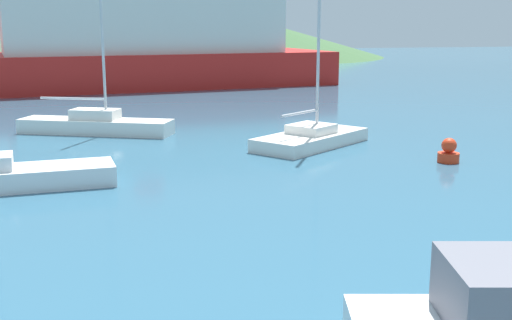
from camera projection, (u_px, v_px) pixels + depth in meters
The scene contains 6 objects.
sailboat_inner at pixel (311, 136), 25.43m from camera, with size 5.50×4.90×10.01m.
sailboat_outer at pixel (96, 123), 28.31m from camera, with size 6.84×4.21×8.82m.
ferry_distant at pixel (144, 48), 49.36m from camera, with size 30.17×13.85×8.33m.
buoy_marker at pixel (449, 152), 22.47m from camera, with size 0.75×0.75×0.87m.
hill_west at pixel (11, 34), 77.70m from camera, with size 36.33×36.33×7.03m.
hill_central at pixel (218, 33), 95.87m from camera, with size 49.11×49.11×6.93m.
Camera 1 is at (-3.06, -2.28, 4.76)m, focal length 45.00 mm.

